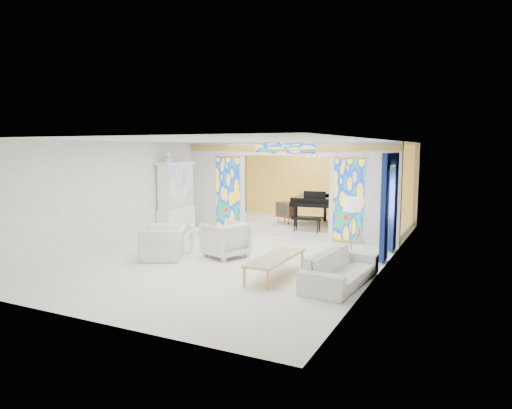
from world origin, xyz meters
The scene contains 24 objects.
floor centered at (0.00, 0.00, 0.00)m, with size 12.00×12.00×0.00m, color white.
ceiling centered at (0.00, 0.00, 3.00)m, with size 7.00×12.00×0.02m, color white.
wall_back centered at (0.00, 6.00, 1.50)m, with size 7.00×0.02×3.00m, color white.
wall_front centered at (0.00, -6.00, 1.50)m, with size 7.00×0.02×3.00m, color white.
wall_left centered at (-3.50, 0.00, 1.50)m, with size 0.02×12.00×3.00m, color white.
wall_right centered at (3.50, 0.00, 1.50)m, with size 0.02×12.00×3.00m, color white.
partition_wall centered at (0.00, 2.00, 1.65)m, with size 7.00×0.22×3.00m.
stained_glass_left centered at (-2.03, 1.89, 1.30)m, with size 0.90×0.04×2.40m, color gold.
stained_glass_right centered at (2.03, 1.89, 1.30)m, with size 0.90×0.04×2.40m, color gold.
stained_glass_transom centered at (0.00, 1.89, 2.82)m, with size 2.00×0.04×0.34m, color gold.
alcove_platform centered at (0.00, 4.10, 0.09)m, with size 6.80×3.80×0.18m, color white.
gold_curtain_back centered at (0.00, 5.88, 1.50)m, with size 6.70×0.10×2.90m, color #FFCB58.
chandelier centered at (0.20, 4.00, 2.55)m, with size 0.48×0.48×0.30m, color #B99841.
blue_drapes centered at (3.40, 0.70, 1.58)m, with size 0.14×1.85×2.65m.
china_cabinet centered at (-3.22, 0.60, 1.17)m, with size 0.56×1.46×2.72m.
armchair_left centered at (-1.74, -1.96, 0.41)m, with size 1.26×1.10×0.82m, color white.
armchair_right centered at (-0.40, -1.17, 0.46)m, with size 0.98×1.01×0.92m, color white.
sofa centered at (2.95, -2.23, 0.35)m, with size 2.36×0.92×0.69m, color white.
side_table centered at (-1.45, -1.15, 0.43)m, with size 0.56×0.56×0.65m.
vase centered at (-1.45, -1.15, 0.76)m, with size 0.21×0.21×0.21m, color white.
coffee_table centered at (1.51, -2.29, 0.43)m, with size 0.65×2.09×0.47m.
floor_lamp centered at (2.80, -0.77, 1.43)m, with size 0.53×0.53×1.67m.
grand_piano centered at (0.58, 4.00, 0.99)m, with size 2.01×3.13×1.20m.
tv_console centered at (-0.57, 3.45, 0.68)m, with size 0.78×0.66×0.76m.
Camera 1 is at (5.40, -11.26, 2.81)m, focal length 32.00 mm.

